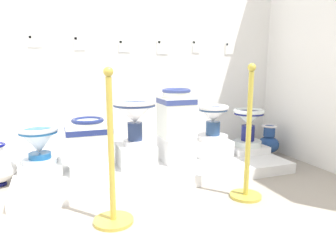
# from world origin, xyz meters

# --- Properties ---
(ground_plane) EXTENTS (5.29, 5.29, 0.02)m
(ground_plane) POSITION_xyz_m (1.65, 0.64, -0.01)
(ground_plane) COLOR #A3998C
(wall_back) EXTENTS (3.49, 0.06, 2.93)m
(wall_back) POSITION_xyz_m (1.65, 2.52, 1.47)
(wall_back) COLOR white
(wall_back) RESTS_ON ground_plane
(display_platform) EXTENTS (2.59, 1.00, 0.10)m
(display_platform) POSITION_xyz_m (1.65, 1.97, 0.05)
(display_platform) COLOR white
(display_platform) RESTS_ON ground_plane
(plinth_block_central_ornate) EXTENTS (0.36, 0.29, 0.10)m
(plinth_block_central_ornate) POSITION_xyz_m (0.58, 2.04, 0.15)
(plinth_block_central_ornate) COLOR white
(plinth_block_central_ornate) RESTS_ON display_platform
(antique_toilet_central_ornate) EXTENTS (0.34, 0.34, 0.32)m
(antique_toilet_central_ornate) POSITION_xyz_m (0.58, 2.04, 0.40)
(antique_toilet_central_ornate) COLOR silver
(antique_toilet_central_ornate) RESTS_ON plinth_block_central_ornate
(plinth_block_rightmost) EXTENTS (0.37, 0.39, 0.10)m
(plinth_block_rightmost) POSITION_xyz_m (1.01, 1.96, 0.15)
(plinth_block_rightmost) COLOR white
(plinth_block_rightmost) RESTS_ON display_platform
(antique_toilet_rightmost) EXTENTS (0.40, 0.32, 0.38)m
(antique_toilet_rightmost) POSITION_xyz_m (1.01, 1.96, 0.40)
(antique_toilet_rightmost) COLOR white
(antique_toilet_rightmost) RESTS_ON plinth_block_rightmost
(plinth_block_squat_floral) EXTENTS (0.34, 0.36, 0.21)m
(plinth_block_squat_floral) POSITION_xyz_m (1.44, 1.96, 0.21)
(plinth_block_squat_floral) COLOR white
(plinth_block_squat_floral) RESTS_ON display_platform
(antique_toilet_squat_floral) EXTENTS (0.41, 0.41, 0.42)m
(antique_toilet_squat_floral) POSITION_xyz_m (1.44, 1.96, 0.62)
(antique_toilet_squat_floral) COLOR white
(antique_toilet_squat_floral) RESTS_ON plinth_block_squat_floral
(plinth_block_tall_cobalt) EXTENTS (0.29, 0.37, 0.25)m
(plinth_block_tall_cobalt) POSITION_xyz_m (1.86, 1.97, 0.23)
(plinth_block_tall_cobalt) COLOR white
(plinth_block_tall_cobalt) RESTS_ON display_platform
(antique_toilet_tall_cobalt) EXTENTS (0.31, 0.32, 0.48)m
(antique_toilet_tall_cobalt) POSITION_xyz_m (1.86, 1.97, 0.60)
(antique_toilet_tall_cobalt) COLOR white
(antique_toilet_tall_cobalt) RESTS_ON plinth_block_tall_cobalt
(plinth_block_leftmost) EXTENTS (0.37, 0.28, 0.16)m
(plinth_block_leftmost) POSITION_xyz_m (2.30, 2.01, 0.19)
(plinth_block_leftmost) COLOR white
(plinth_block_leftmost) RESTS_ON display_platform
(antique_toilet_leftmost) EXTENTS (0.32, 0.32, 0.37)m
(antique_toilet_leftmost) POSITION_xyz_m (2.30, 2.01, 0.50)
(antique_toilet_leftmost) COLOR white
(antique_toilet_leftmost) RESTS_ON plinth_block_leftmost
(plinth_block_pale_glazed) EXTENTS (0.40, 0.31, 0.07)m
(plinth_block_pale_glazed) POSITION_xyz_m (2.72, 1.99, 0.14)
(plinth_block_pale_glazed) COLOR white
(plinth_block_pale_glazed) RESTS_ON display_platform
(antique_toilet_pale_glazed) EXTENTS (0.34, 0.34, 0.41)m
(antique_toilet_pale_glazed) POSITION_xyz_m (2.72, 1.99, 0.44)
(antique_toilet_pale_glazed) COLOR white
(antique_toilet_pale_glazed) RESTS_ON plinth_block_pale_glazed
(info_placard_first) EXTENTS (0.13, 0.01, 0.11)m
(info_placard_first) POSITION_xyz_m (0.60, 2.48, 1.28)
(info_placard_first) COLOR white
(info_placard_second) EXTENTS (0.11, 0.01, 0.14)m
(info_placard_second) POSITION_xyz_m (1.01, 2.48, 1.28)
(info_placard_second) COLOR white
(info_placard_third) EXTENTS (0.13, 0.01, 0.12)m
(info_placard_third) POSITION_xyz_m (1.47, 2.48, 1.25)
(info_placard_third) COLOR white
(info_placard_fourth) EXTENTS (0.13, 0.01, 0.16)m
(info_placard_fourth) POSITION_xyz_m (1.90, 2.48, 1.25)
(info_placard_fourth) COLOR white
(info_placard_fifth) EXTENTS (0.09, 0.01, 0.14)m
(info_placard_fifth) POSITION_xyz_m (2.30, 2.48, 1.27)
(info_placard_fifth) COLOR white
(info_placard_sixth) EXTENTS (0.12, 0.01, 0.14)m
(info_placard_sixth) POSITION_xyz_m (2.74, 2.48, 1.25)
(info_placard_sixth) COLOR white
(decorative_vase_companion) EXTENTS (0.25, 0.25, 0.36)m
(decorative_vase_companion) POSITION_xyz_m (3.09, 2.10, 0.16)
(decorative_vase_companion) COLOR white
(decorative_vase_companion) RESTS_ON ground_plane
(stanchion_post_near_left) EXTENTS (0.27, 0.27, 1.05)m
(stanchion_post_near_left) POSITION_xyz_m (1.06, 1.10, 0.30)
(stanchion_post_near_left) COLOR gold
(stanchion_post_near_left) RESTS_ON ground_plane
(stanchion_post_near_right) EXTENTS (0.25, 0.25, 1.07)m
(stanchion_post_near_right) POSITION_xyz_m (2.15, 1.15, 0.33)
(stanchion_post_near_right) COLOR gold
(stanchion_post_near_right) RESTS_ON ground_plane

